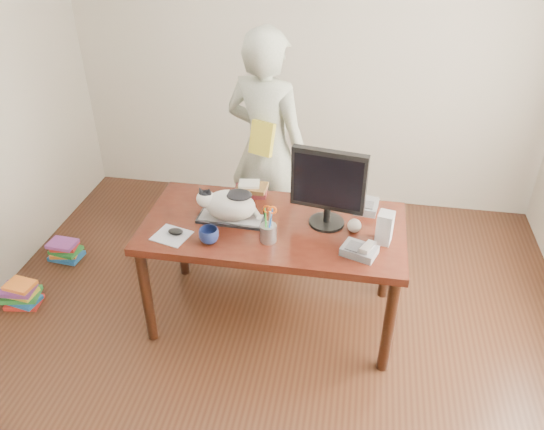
{
  "coord_description": "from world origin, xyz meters",
  "views": [
    {
      "loc": [
        0.46,
        -2.05,
        2.56
      ],
      "look_at": [
        0.0,
        0.55,
        0.85
      ],
      "focal_mm": 35.0,
      "sensor_mm": 36.0,
      "label": 1
    }
  ],
  "objects": [
    {
      "name": "room",
      "position": [
        0.0,
        0.0,
        1.35
      ],
      "size": [
        4.5,
        4.5,
        4.5
      ],
      "color": "black",
      "rests_on": "ground"
    },
    {
      "name": "desk",
      "position": [
        0.0,
        0.68,
        0.6
      ],
      "size": [
        1.6,
        0.8,
        0.75
      ],
      "color": "black",
      "rests_on": "ground"
    },
    {
      "name": "keyboard",
      "position": [
        -0.27,
        0.6,
        0.76
      ],
      "size": [
        0.42,
        0.17,
        0.02
      ],
      "rotation": [
        0.0,
        0.0,
        -0.03
      ],
      "color": "black",
      "rests_on": "desk"
    },
    {
      "name": "cat",
      "position": [
        -0.28,
        0.59,
        0.87
      ],
      "size": [
        0.4,
        0.21,
        0.23
      ],
      "rotation": [
        0.0,
        0.0,
        -0.03
      ],
      "color": "silver",
      "rests_on": "keyboard"
    },
    {
      "name": "monitor",
      "position": [
        0.32,
        0.65,
        1.03
      ],
      "size": [
        0.45,
        0.25,
        0.5
      ],
      "rotation": [
        0.0,
        0.0,
        -0.16
      ],
      "color": "black",
      "rests_on": "desk"
    },
    {
      "name": "pen_cup",
      "position": [
        0.0,
        0.43,
        0.82
      ],
      "size": [
        0.1,
        0.1,
        0.24
      ],
      "rotation": [
        0.0,
        0.0,
        -0.07
      ],
      "color": "#99999E",
      "rests_on": "desk"
    },
    {
      "name": "mousepad",
      "position": [
        -0.57,
        0.37,
        0.75
      ],
      "size": [
        0.24,
        0.23,
        0.0
      ],
      "rotation": [
        0.0,
        0.0,
        -0.25
      ],
      "color": "silver",
      "rests_on": "desk"
    },
    {
      "name": "mouse",
      "position": [
        -0.55,
        0.39,
        0.77
      ],
      "size": [
        0.1,
        0.08,
        0.04
      ],
      "rotation": [
        0.0,
        0.0,
        -0.25
      ],
      "color": "black",
      "rests_on": "mousepad"
    },
    {
      "name": "coffee_mug",
      "position": [
        -0.34,
        0.35,
        0.8
      ],
      "size": [
        0.16,
        0.16,
        0.09
      ],
      "primitive_type": "imported",
      "rotation": [
        0.0,
        0.0,
        0.87
      ],
      "color": "#0D1537",
      "rests_on": "desk"
    },
    {
      "name": "phone",
      "position": [
        0.53,
        0.39,
        0.78
      ],
      "size": [
        0.22,
        0.19,
        0.09
      ],
      "rotation": [
        0.0,
        0.0,
        -0.34
      ],
      "color": "slate",
      "rests_on": "desk"
    },
    {
      "name": "speaker",
      "position": [
        0.66,
        0.53,
        0.85
      ],
      "size": [
        0.1,
        0.11,
        0.19
      ],
      "rotation": [
        0.0,
        0.0,
        -0.21
      ],
      "color": "#A2A2A5",
      "rests_on": "desk"
    },
    {
      "name": "baseball",
      "position": [
        0.49,
        0.61,
        0.79
      ],
      "size": [
        0.08,
        0.08,
        0.08
      ],
      "rotation": [
        0.0,
        0.0,
        -0.33
      ],
      "color": "beige",
      "rests_on": "desk"
    },
    {
      "name": "book_stack",
      "position": [
        -0.21,
        0.94,
        0.79
      ],
      "size": [
        0.23,
        0.18,
        0.08
      ],
      "rotation": [
        0.0,
        0.0,
        0.04
      ],
      "color": "#50151B",
      "rests_on": "desk"
    },
    {
      "name": "calculator",
      "position": [
        0.56,
        0.87,
        0.78
      ],
      "size": [
        0.16,
        0.2,
        0.06
      ],
      "rotation": [
        0.0,
        0.0,
        -0.12
      ],
      "color": "slate",
      "rests_on": "desk"
    },
    {
      "name": "person",
      "position": [
        -0.18,
        1.34,
        0.88
      ],
      "size": [
        0.75,
        0.62,
        1.76
      ],
      "primitive_type": "imported",
      "rotation": [
        0.0,
        0.0,
        2.78
      ],
      "color": "silver",
      "rests_on": "ground"
    },
    {
      "name": "held_book",
      "position": [
        -0.18,
        1.17,
        1.05
      ],
      "size": [
        0.19,
        0.15,
        0.23
      ],
      "rotation": [
        0.0,
        0.0,
        -0.36
      ],
      "color": "gold",
      "rests_on": "person"
    },
    {
      "name": "book_pile_a",
      "position": [
        -1.75,
        0.4,
        0.09
      ],
      "size": [
        0.27,
        0.22,
        0.18
      ],
      "color": "red",
      "rests_on": "ground"
    },
    {
      "name": "book_pile_b",
      "position": [
        -1.72,
        0.95,
        0.07
      ],
      "size": [
        0.26,
        0.2,
        0.15
      ],
      "color": "#1B5AA6",
      "rests_on": "ground"
    }
  ]
}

